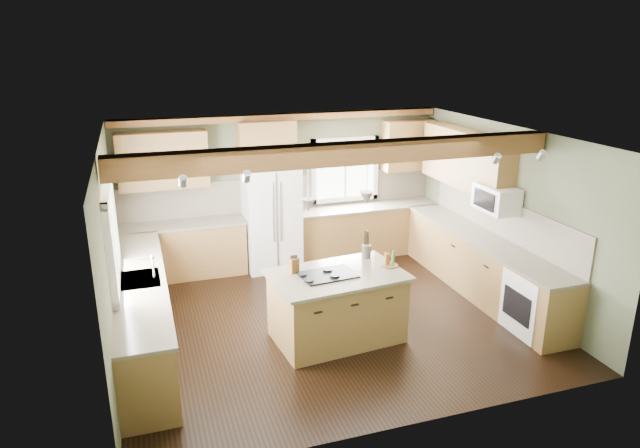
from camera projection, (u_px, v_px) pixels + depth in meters
name	position (u px, v px, depth m)	size (l,w,h in m)	color
floor	(329.00, 318.00, 8.11)	(5.60, 5.60, 0.00)	black
ceiling	(330.00, 135.00, 7.31)	(5.60, 5.60, 0.00)	silver
wall_back	(282.00, 188.00, 9.97)	(5.60, 5.60, 0.00)	#484D37
wall_left	(110.00, 255.00, 6.88)	(5.00, 5.00, 0.00)	#484D37
wall_right	(505.00, 213.00, 8.54)	(5.00, 5.00, 0.00)	#484D37
ceiling_beam	(345.00, 154.00, 6.83)	(5.55, 0.26, 0.26)	brown
soffit_trim	(282.00, 117.00, 9.50)	(5.55, 0.20, 0.10)	brown
backsplash_back	(283.00, 193.00, 9.98)	(5.58, 0.03, 0.58)	brown
backsplash_right	(502.00, 217.00, 8.61)	(0.03, 3.70, 0.58)	brown
base_cab_back_left	(183.00, 251.00, 9.43)	(2.02, 0.60, 0.88)	brown
counter_back_left	(181.00, 224.00, 9.29)	(2.06, 0.64, 0.04)	brown
base_cab_back_right	(367.00, 231.00, 10.41)	(2.62, 0.60, 0.88)	brown
counter_back_right	(367.00, 207.00, 10.26)	(2.66, 0.64, 0.04)	brown
base_cab_left	(143.00, 313.00, 7.28)	(0.60, 3.70, 0.88)	brown
counter_left	(139.00, 280.00, 7.14)	(0.64, 3.74, 0.04)	brown
base_cab_right	(481.00, 267.00, 8.77)	(0.60, 3.70, 0.88)	brown
counter_right	(484.00, 239.00, 8.62)	(0.64, 3.74, 0.04)	brown
upper_cab_back_left	(163.00, 160.00, 9.02)	(1.40, 0.35, 0.90)	brown
upper_cab_over_fridge	(267.00, 142.00, 9.46)	(0.96, 0.35, 0.70)	brown
upper_cab_right	(466.00, 159.00, 9.10)	(0.35, 2.20, 0.90)	brown
upper_cab_back_corner	(407.00, 145.00, 10.29)	(0.90, 0.35, 0.90)	brown
window_left	(110.00, 234.00, 6.85)	(0.04, 1.60, 1.05)	white
window_back	(345.00, 169.00, 10.22)	(1.10, 0.04, 1.00)	white
sink	(139.00, 280.00, 7.13)	(0.50, 0.65, 0.03)	#262628
faucet	(153.00, 267.00, 7.14)	(0.02, 0.02, 0.28)	#B2B2B7
dishwasher	(148.00, 367.00, 6.11)	(0.60, 0.60, 0.84)	white
oven	(536.00, 303.00, 7.59)	(0.60, 0.72, 0.84)	white
microwave	(496.00, 199.00, 8.36)	(0.40, 0.70, 0.38)	white
pendant_left	(308.00, 205.00, 6.83)	(0.18, 0.18, 0.16)	#B2B2B7
pendant_right	(367.00, 198.00, 7.14)	(0.18, 0.18, 0.16)	#B2B2B7
refrigerator	(271.00, 217.00, 9.66)	(0.90, 0.74, 1.80)	white
island	(337.00, 308.00, 7.43)	(1.59, 0.97, 0.88)	olive
island_top	(337.00, 275.00, 7.29)	(1.70, 1.08, 0.04)	brown
cooktop	(328.00, 275.00, 7.23)	(0.69, 0.46, 0.02)	black
knife_block	(294.00, 265.00, 7.29)	(0.12, 0.09, 0.19)	brown
utensil_crock	(366.00, 251.00, 7.81)	(0.13, 0.13, 0.17)	#3C3430
bottle_tray	(390.00, 259.00, 7.51)	(0.22, 0.22, 0.20)	brown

